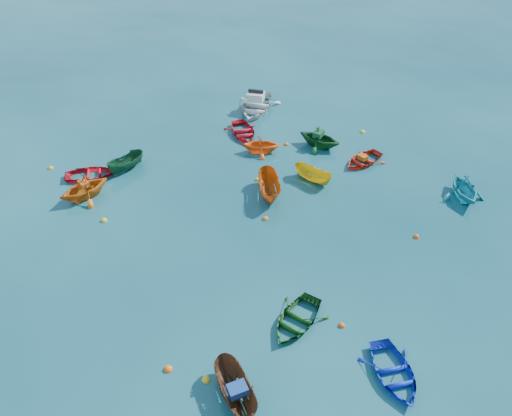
{
  "coord_description": "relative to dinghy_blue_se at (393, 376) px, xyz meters",
  "views": [
    {
      "loc": [
        -1.83,
        -16.91,
        17.6
      ],
      "look_at": [
        0.0,
        5.0,
        0.4
      ],
      "focal_mm": 35.0,
      "sensor_mm": 36.0,
      "label": 1
    }
  ],
  "objects": [
    {
      "name": "tarp_green_b",
      "position": [
        0.2,
        17.87,
        0.95
      ],
      "size": [
        0.9,
        0.94,
        0.36
      ],
      "primitive_type": "cube",
      "rotation": [
        0.0,
        0.0,
        0.94
      ],
      "color": "#124A25",
      "rests_on": "dinghy_green_n"
    },
    {
      "name": "dinghy_orange_w",
      "position": [
        -14.45,
        13.25,
        0.0
      ],
      "size": [
        3.91,
        3.83,
        1.56
      ],
      "primitive_type": "imported",
      "rotation": [
        0.0,
        0.0,
        -0.92
      ],
      "color": "orange",
      "rests_on": "ground"
    },
    {
      "name": "dinghy_orange_far",
      "position": [
        -3.72,
        17.42,
        0.0
      ],
      "size": [
        2.8,
        2.48,
        1.35
      ],
      "primitive_type": "imported",
      "rotation": [
        0.0,
        0.0,
        1.46
      ],
      "color": "orange",
      "rests_on": "ground"
    },
    {
      "name": "tarp_blue_a",
      "position": [
        -6.25,
        -0.55,
        0.77
      ],
      "size": [
        0.86,
        0.75,
        0.35
      ],
      "primitive_type": "cube",
      "rotation": [
        0.0,
        0.0,
        0.32
      ],
      "color": "navy",
      "rests_on": "sampan_brown_mid"
    },
    {
      "name": "tarp_orange_a",
      "position": [
        -14.41,
        13.28,
        0.93
      ],
      "size": [
        0.76,
        0.79,
        0.31
      ],
      "primitive_type": "cube",
      "rotation": [
        0.0,
        0.0,
        -0.92
      ],
      "color": "#B64E12",
      "rests_on": "dinghy_orange_w"
    },
    {
      "name": "buoy_ye_c",
      "position": [
        -4.24,
        14.16,
        0.0
      ],
      "size": [
        0.29,
        0.29,
        0.29
      ],
      "primitive_type": "sphere",
      "color": "yellow",
      "rests_on": "ground"
    },
    {
      "name": "dinghy_green_e",
      "position": [
        -3.49,
        2.97,
        0.0
      ],
      "size": [
        3.7,
        3.87,
        0.65
      ],
      "primitive_type": "imported",
      "rotation": [
        0.0,
        0.0,
        -0.65
      ],
      "color": "#114915",
      "rests_on": "ground"
    },
    {
      "name": "ground",
      "position": [
        -4.6,
        5.85,
        0.0
      ],
      "size": [
        160.0,
        160.0,
        0.0
      ],
      "primitive_type": "plane",
      "color": "#0A3B4A",
      "rests_on": "ground"
    },
    {
      "name": "buoy_or_a",
      "position": [
        -8.99,
        1.07,
        0.0
      ],
      "size": [
        0.36,
        0.36,
        0.36
      ],
      "primitive_type": "sphere",
      "color": "#FF5C0D",
      "rests_on": "ground"
    },
    {
      "name": "sampan_yellow_mid",
      "position": [
        -0.85,
        13.8,
        0.0
      ],
      "size": [
        2.59,
        2.58,
        1.03
      ],
      "primitive_type": "imported",
      "rotation": [
        0.0,
        0.0,
        0.79
      ],
      "color": "gold",
      "rests_on": "ground"
    },
    {
      "name": "sampan_brown_mid",
      "position": [
        -6.3,
        -0.4,
        0.0
      ],
      "size": [
        2.06,
        3.27,
        1.19
      ],
      "primitive_type": "imported",
      "rotation": [
        0.0,
        0.0,
        0.32
      ],
      "color": "#56341F",
      "rests_on": "ground"
    },
    {
      "name": "buoy_or_d",
      "position": [
        3.76,
        8.14,
        0.0
      ],
      "size": [
        0.33,
        0.33,
        0.33
      ],
      "primitive_type": "sphere",
      "color": "#DC4D0C",
      "rests_on": "ground"
    },
    {
      "name": "dinghy_cyan_se",
      "position": [
        7.63,
        11.38,
        0.0
      ],
      "size": [
        2.5,
        2.89,
        1.5
      ],
      "primitive_type": "imported",
      "rotation": [
        0.0,
        0.0,
        -0.01
      ],
      "color": "teal",
      "rests_on": "ground"
    },
    {
      "name": "buoy_or_c",
      "position": [
        -4.12,
        10.32,
        0.0
      ],
      "size": [
        0.33,
        0.33,
        0.33
      ],
      "primitive_type": "sphere",
      "color": "orange",
      "rests_on": "ground"
    },
    {
      "name": "buoy_or_e",
      "position": [
        -1.9,
        18.19,
        0.0
      ],
      "size": [
        0.3,
        0.3,
        0.3
      ],
      "primitive_type": "sphere",
      "color": "#FF620D",
      "rests_on": "ground"
    },
    {
      "name": "buoy_ye_a",
      "position": [
        -7.46,
        0.47,
        0.0
      ],
      "size": [
        0.34,
        0.34,
        0.34
      ],
      "primitive_type": "sphere",
      "color": "yellow",
      "rests_on": "ground"
    },
    {
      "name": "buoy_or_b",
      "position": [
        -1.5,
        2.66,
        0.0
      ],
      "size": [
        0.3,
        0.3,
        0.3
      ],
      "primitive_type": "sphere",
      "color": "#DC520B",
      "rests_on": "ground"
    },
    {
      "name": "sampan_green_far",
      "position": [
        -12.39,
        16.05,
        0.0
      ],
      "size": [
        2.64,
        2.64,
        1.05
      ],
      "primitive_type": "imported",
      "rotation": [
        0.0,
        0.0,
        -0.78
      ],
      "color": "#104524",
      "rests_on": "ground"
    },
    {
      "name": "dinghy_red_ne",
      "position": [
        2.75,
        15.57,
        0.0
      ],
      "size": [
        3.65,
        3.45,
        0.62
      ],
      "primitive_type": "imported",
      "rotation": [
        0.0,
        0.0,
        -0.96
      ],
      "color": "red",
      "rests_on": "ground"
    },
    {
      "name": "dinghy_red_nw",
      "position": [
        -14.5,
        15.33,
        0.0
      ],
      "size": [
        3.34,
        2.56,
        0.65
      ],
      "primitive_type": "imported",
      "rotation": [
        0.0,
        0.0,
        1.68
      ],
      "color": "red",
      "rests_on": "ground"
    },
    {
      "name": "sampan_orange_n",
      "position": [
        -3.65,
        12.57,
        0.0
      ],
      "size": [
        1.29,
        3.35,
        1.29
      ],
      "primitive_type": "imported",
      "rotation": [
        0.0,
        0.0,
        0.01
      ],
      "color": "#BA5411",
      "rests_on": "ground"
    },
    {
      "name": "buoy_ye_e",
      "position": [
        3.74,
        19.44,
        0.0
      ],
      "size": [
        0.36,
        0.36,
        0.36
      ],
      "primitive_type": "sphere",
      "color": "yellow",
      "rests_on": "ground"
    },
    {
      "name": "dinghy_blue_se",
      "position": [
        0.0,
        0.0,
        0.0
      ],
      "size": [
        2.63,
        3.39,
        0.65
      ],
      "primitive_type": "imported",
      "rotation": [
        0.0,
        0.0,
        0.13
      ],
      "color": "#0F29BF",
      "rests_on": "ground"
    },
    {
      "name": "motorboat_white",
      "position": [
        -3.55,
        23.52,
        0.0
      ],
      "size": [
        4.62,
        5.46,
        1.56
      ],
      "primitive_type": "imported",
      "rotation": [
        0.0,
        0.0,
        -0.32
      ],
      "color": "silver",
      "rests_on": "ground"
    },
    {
      "name": "buoy_ye_b",
      "position": [
        -13.06,
        10.91,
        0.0
      ],
      "size": [
        0.36,
        0.36,
        0.36
      ],
      "primitive_type": "sphere",
      "color": "gold",
      "rests_on": "ground"
    },
    {
      "name": "dinghy_green_n",
      "position": [
        0.28,
        17.81,
        0.0
      ],
      "size": [
        3.83,
        3.74,
        1.53
      ],
      "primitive_type": "imported",
      "rotation": [
        0.0,
        0.0,
        0.94
      ],
      "color": "#114C1C",
      "rests_on": "ground"
    },
    {
      "name": "buoy_ye_d",
      "position": [
        -17.27,
        16.54,
        0.0
      ],
      "size": [
        0.33,
        0.33,
        0.33
      ],
      "primitive_type": "sphere",
      "color": "yellow",
      "rests_on": "ground"
    },
    {
      "name": "tarp_orange_b",
      "position": [
        2.67,
        15.51,
        0.45
      ],
      "size": [
        0.7,
        0.74,
        0.28
      ],
      "primitive_type": "cube",
      "rotation": [
        0.0,
        0.0,
        -0.96
      ],
      "color": "#B05312",
      "rests_on": "dinghy_red_ne"
    },
    {
      "name": "dinghy_red_far",
      "position": [
        -4.77,
        19.84,
        0.0
      ],
      "size": [
        2.93,
        3.66,
        0.68
      ],
      "primitive_type": "imported",
      "rotation": [
        0.0,
        0.0,
        0.2
      ],
      "color": "red",
      "rests_on": "ground"
    }
  ]
}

